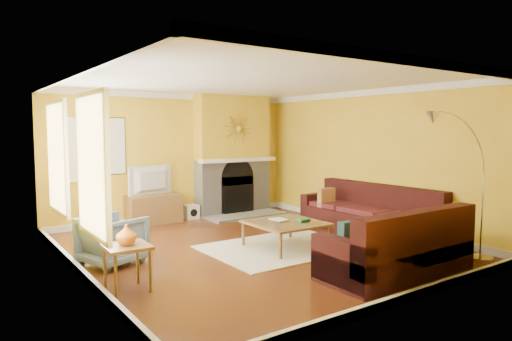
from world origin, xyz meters
TOP-DOWN VIEW (x-y plane):
  - floor at (0.00, 0.00)m, footprint 5.50×6.00m
  - ceiling at (0.00, 0.00)m, footprint 5.50×6.00m
  - wall_back at (0.00, 3.01)m, footprint 5.50×0.02m
  - wall_front at (0.00, -3.01)m, footprint 5.50×0.02m
  - wall_left at (-2.76, 0.00)m, footprint 0.02×6.00m
  - wall_right at (2.76, 0.00)m, footprint 0.02×6.00m
  - baseboard at (0.00, 0.00)m, footprint 5.50×6.00m
  - crown_molding at (0.00, 0.00)m, footprint 5.50×6.00m
  - window_left_near at (-2.72, 1.30)m, footprint 0.06×1.22m
  - window_left_far at (-2.72, -0.60)m, footprint 0.06×1.22m
  - window_back at (-1.90, 2.96)m, footprint 0.82×0.06m
  - wall_art at (-1.25, 2.97)m, footprint 0.34×0.04m
  - fireplace at (1.35, 2.80)m, footprint 1.80×0.40m
  - mantel at (1.35, 2.56)m, footprint 1.92×0.22m
  - hearth at (1.35, 2.25)m, footprint 1.80×0.70m
  - sunburst at (1.35, 2.57)m, footprint 0.70×0.04m
  - rug at (0.35, -0.30)m, footprint 2.40×1.80m
  - sectional_sofa at (1.20, -0.85)m, footprint 3.10×3.70m
  - coffee_table at (0.40, -0.35)m, footprint 1.12×1.12m
  - media_console at (-0.60, 2.75)m, footprint 1.09×0.49m
  - tv at (-0.60, 2.75)m, footprint 1.02×0.36m
  - subwoofer at (0.25, 2.78)m, footprint 0.30×0.30m
  - armchair at (-2.20, 0.35)m, footprint 0.98×0.96m
  - side_table at (-2.40, -0.85)m, footprint 0.53×0.53m
  - vase at (-2.40, -0.85)m, footprint 0.29×0.29m
  - book at (0.23, -0.24)m, footprint 0.22×0.30m
  - arc_lamp at (1.72, -2.55)m, footprint 1.36×0.36m

SIDE VIEW (x-z plane):
  - floor at x=0.00m, z-range -0.02..0.00m
  - rug at x=0.35m, z-range 0.00..0.02m
  - hearth at x=1.35m, z-range 0.00..0.06m
  - baseboard at x=0.00m, z-range 0.00..0.12m
  - subwoofer at x=0.25m, z-range 0.00..0.30m
  - coffee_table at x=0.40m, z-range 0.00..0.44m
  - side_table at x=-2.40m, z-range 0.00..0.56m
  - media_console at x=-0.60m, z-range 0.00..0.60m
  - armchair at x=-2.20m, z-range 0.00..0.71m
  - sectional_sofa at x=1.20m, z-range 0.00..0.90m
  - book at x=0.23m, z-range 0.44..0.47m
  - vase at x=-2.40m, z-range 0.56..0.81m
  - tv at x=-0.60m, z-range 0.60..1.19m
  - arc_lamp at x=1.72m, z-range 0.00..2.15m
  - mantel at x=1.35m, z-range 1.21..1.29m
  - wall_back at x=0.00m, z-range 0.00..2.70m
  - wall_front at x=0.00m, z-range 0.00..2.70m
  - wall_left at x=-2.76m, z-range 0.00..2.70m
  - wall_right at x=2.76m, z-range 0.00..2.70m
  - fireplace at x=1.35m, z-range 0.00..2.70m
  - window_left_near at x=-2.72m, z-range 0.64..2.36m
  - window_left_far at x=-2.72m, z-range 0.64..2.36m
  - window_back at x=-1.90m, z-range 0.94..2.16m
  - wall_art at x=-1.25m, z-range 1.03..2.17m
  - sunburst at x=1.35m, z-range 1.60..2.30m
  - crown_molding at x=0.00m, z-range 2.58..2.70m
  - ceiling at x=0.00m, z-range 2.70..2.72m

